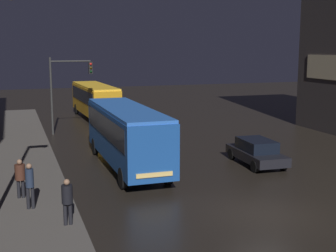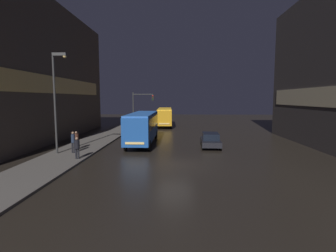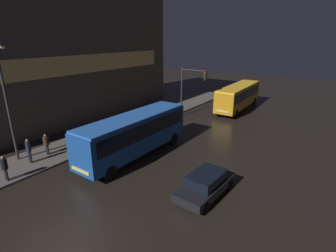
{
  "view_description": "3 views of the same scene",
  "coord_description": "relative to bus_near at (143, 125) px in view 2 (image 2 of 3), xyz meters",
  "views": [
    {
      "loc": [
        -9.24,
        -15.33,
        6.46
      ],
      "look_at": [
        -1.3,
        8.24,
        2.24
      ],
      "focal_mm": 50.0,
      "sensor_mm": 36.0,
      "label": 1
    },
    {
      "loc": [
        0.32,
        -18.7,
        4.82
      ],
      "look_at": [
        -0.82,
        8.94,
        1.9
      ],
      "focal_mm": 28.0,
      "sensor_mm": 36.0,
      "label": 2
    },
    {
      "loc": [
        9.35,
        -5.14,
        8.87
      ],
      "look_at": [
        -1.15,
        9.71,
        2.64
      ],
      "focal_mm": 28.0,
      "sensor_mm": 36.0,
      "label": 3
    }
  ],
  "objects": [
    {
      "name": "car_taxi",
      "position": [
        6.97,
        -1.63,
        -1.29
      ],
      "size": [
        2.0,
        4.45,
        1.42
      ],
      "rotation": [
        0.0,
        0.0,
        3.1
      ],
      "color": "black",
      "rests_on": "ground"
    },
    {
      "name": "street_lamp_sidewalk",
      "position": [
        -6.33,
        -5.79,
        3.62
      ],
      "size": [
        1.25,
        0.36,
        8.42
      ],
      "color": "#2D2D2D",
      "rests_on": "sidewalk_left"
    },
    {
      "name": "bus_near",
      "position": [
        0.0,
        0.0,
        0.0
      ],
      "size": [
        2.45,
        10.2,
        3.28
      ],
      "rotation": [
        0.0,
        0.0,
        3.14
      ],
      "color": "#194793",
      "rests_on": "ground"
    },
    {
      "name": "pedestrian_near",
      "position": [
        -5.56,
        -4.0,
        -0.86
      ],
      "size": [
        0.49,
        0.49,
        1.67
      ],
      "rotation": [
        0.0,
        0.0,
        3.0
      ],
      "color": "black",
      "rests_on": "sidewalk_left"
    },
    {
      "name": "traffic_light_main",
      "position": [
        -1.81,
        11.2,
        1.86
      ],
      "size": [
        3.16,
        0.35,
        5.72
      ],
      "color": "#2D2D2D",
      "rests_on": "ground"
    },
    {
      "name": "pedestrian_mid",
      "position": [
        -5.23,
        -5.54,
        -0.81
      ],
      "size": [
        0.43,
        0.43,
        1.84
      ],
      "rotation": [
        0.0,
        0.0,
        0.41
      ],
      "color": "black",
      "rests_on": "sidewalk_left"
    },
    {
      "name": "building_left_tower",
      "position": [
        -14.51,
        2.12,
        5.64
      ],
      "size": [
        10.07,
        29.17,
        15.33
      ],
      "color": "#4C4238",
      "rests_on": "ground"
    },
    {
      "name": "pedestrian_far",
      "position": [
        -4.04,
        -7.72,
        -0.86
      ],
      "size": [
        0.51,
        0.51,
        1.7
      ],
      "rotation": [
        0.0,
        0.0,
        1.92
      ],
      "color": "black",
      "rests_on": "sidewalk_left"
    },
    {
      "name": "bus_far",
      "position": [
        1.39,
        17.79,
        -0.11
      ],
      "size": [
        2.73,
        10.3,
        3.1
      ],
      "rotation": [
        0.0,
        0.0,
        3.18
      ],
      "color": "orange",
      "rests_on": "ground"
    },
    {
      "name": "ground_plane",
      "position": [
        3.51,
        -8.67,
        -2.02
      ],
      "size": [
        120.0,
        120.0,
        0.0
      ],
      "primitive_type": "plane",
      "color": "black"
    },
    {
      "name": "sidewalk_left",
      "position": [
        -5.49,
        1.33,
        -1.95
      ],
      "size": [
        4.0,
        48.0,
        0.15
      ],
      "color": "#56514C",
      "rests_on": "ground"
    }
  ]
}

